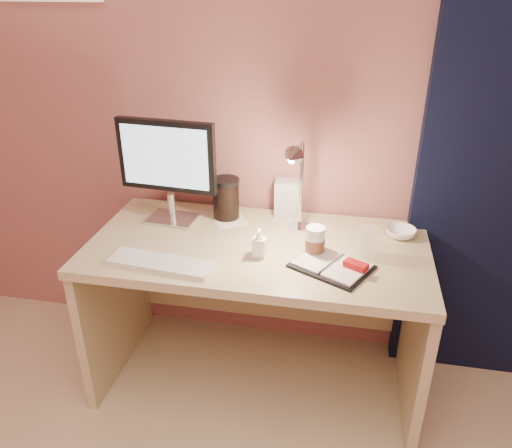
% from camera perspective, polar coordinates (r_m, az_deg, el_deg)
% --- Properties ---
extents(room, '(3.50, 3.50, 3.50)m').
position_cam_1_polar(room, '(2.25, 26.75, 8.50)').
color(room, '#C6B28E').
rests_on(room, ground).
extents(desk, '(1.40, 0.70, 0.73)m').
position_cam_1_polar(desk, '(2.24, 0.52, -6.51)').
color(desk, '#BDB286').
rests_on(desk, ground).
extents(monitor, '(0.44, 0.17, 0.46)m').
position_cam_1_polar(monitor, '(2.18, -10.04, 6.95)').
color(monitor, silver).
rests_on(monitor, desk).
extents(keyboard, '(0.42, 0.16, 0.02)m').
position_cam_1_polar(keyboard, '(1.95, -10.83, -4.39)').
color(keyboard, white).
rests_on(keyboard, desk).
extents(planner, '(0.34, 0.31, 0.04)m').
position_cam_1_polar(planner, '(1.92, 8.86, -4.71)').
color(planner, black).
rests_on(planner, desk).
extents(paper_b, '(0.15, 0.15, 0.00)m').
position_cam_1_polar(paper_b, '(1.98, 7.72, -3.90)').
color(paper_b, white).
rests_on(paper_b, desk).
extents(paper_c, '(0.18, 0.18, 0.00)m').
position_cam_1_polar(paper_c, '(2.26, -2.95, 0.43)').
color(paper_c, white).
rests_on(paper_c, desk).
extents(coffee_cup, '(0.08, 0.08, 0.12)m').
position_cam_1_polar(coffee_cup, '(1.97, 6.77, -2.10)').
color(coffee_cup, white).
rests_on(coffee_cup, desk).
extents(clear_cup, '(0.07, 0.07, 0.13)m').
position_cam_1_polar(clear_cup, '(1.99, 12.67, -2.08)').
color(clear_cup, white).
rests_on(clear_cup, desk).
extents(bowl, '(0.14, 0.14, 0.04)m').
position_cam_1_polar(bowl, '(2.20, 16.20, -0.96)').
color(bowl, white).
rests_on(bowl, desk).
extents(lotion_bottle, '(0.05, 0.06, 0.12)m').
position_cam_1_polar(lotion_bottle, '(1.96, 0.39, -2.13)').
color(lotion_bottle, white).
rests_on(lotion_bottle, desk).
extents(dark_jar, '(0.12, 0.12, 0.17)m').
position_cam_1_polar(dark_jar, '(2.26, -3.43, 2.71)').
color(dark_jar, black).
rests_on(dark_jar, desk).
extents(product_box, '(0.12, 0.10, 0.17)m').
position_cam_1_polar(product_box, '(2.28, 3.55, 2.97)').
color(product_box, '#B4B4B0').
rests_on(product_box, desk).
extents(desk_lamp, '(0.12, 0.26, 0.42)m').
position_cam_1_polar(desk_lamp, '(1.99, 5.34, 4.82)').
color(desk_lamp, silver).
rests_on(desk_lamp, desk).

